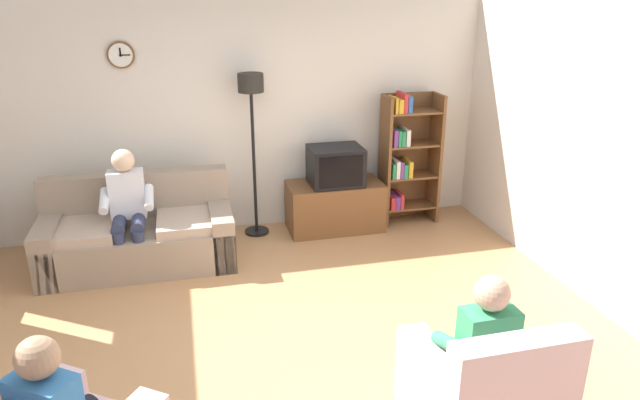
% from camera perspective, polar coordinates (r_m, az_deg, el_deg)
% --- Properties ---
extents(ground_plane, '(12.00, 12.00, 0.00)m').
position_cam_1_polar(ground_plane, '(4.80, -3.01, -14.29)').
color(ground_plane, '#B27F51').
extents(back_wall_assembly, '(6.20, 0.17, 2.70)m').
position_cam_1_polar(back_wall_assembly, '(6.72, -7.55, 8.42)').
color(back_wall_assembly, silver).
rests_on(back_wall_assembly, ground_plane).
extents(right_wall, '(0.12, 5.80, 2.70)m').
position_cam_1_polar(right_wall, '(5.44, 27.81, 3.33)').
color(right_wall, silver).
rests_on(right_wall, ground_plane).
extents(couch, '(1.90, 0.88, 0.90)m').
position_cam_1_polar(couch, '(6.23, -17.46, -3.40)').
color(couch, gray).
rests_on(couch, ground_plane).
extents(tv_stand, '(1.10, 0.56, 0.57)m').
position_cam_1_polar(tv_stand, '(6.81, 1.46, -0.60)').
color(tv_stand, brown).
rests_on(tv_stand, ground_plane).
extents(tv, '(0.60, 0.49, 0.44)m').
position_cam_1_polar(tv, '(6.63, 1.55, 3.40)').
color(tv, black).
rests_on(tv, tv_stand).
extents(bookshelf, '(0.68, 0.36, 1.59)m').
position_cam_1_polar(bookshelf, '(6.98, 8.43, 4.30)').
color(bookshelf, brown).
rests_on(bookshelf, ground_plane).
extents(floor_lamp, '(0.28, 0.28, 1.85)m').
position_cam_1_polar(floor_lamp, '(6.41, -6.75, 8.77)').
color(floor_lamp, black).
rests_on(floor_lamp, ground_plane).
extents(armchair_near_bookshelf, '(0.81, 0.89, 0.90)m').
position_cam_1_polar(armchair_near_bookshelf, '(4.02, 15.56, -17.84)').
color(armchair_near_bookshelf, beige).
rests_on(armchair_near_bookshelf, ground_plane).
extents(person_on_couch, '(0.51, 0.54, 1.24)m').
position_cam_1_polar(person_on_couch, '(5.99, -18.47, -0.48)').
color(person_on_couch, silver).
rests_on(person_on_couch, ground_plane).
extents(person_in_right_armchair, '(0.51, 0.54, 1.12)m').
position_cam_1_polar(person_in_right_armchair, '(3.90, 15.36, -13.44)').
color(person_in_right_armchair, '#338C59').
rests_on(person_in_right_armchair, ground_plane).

